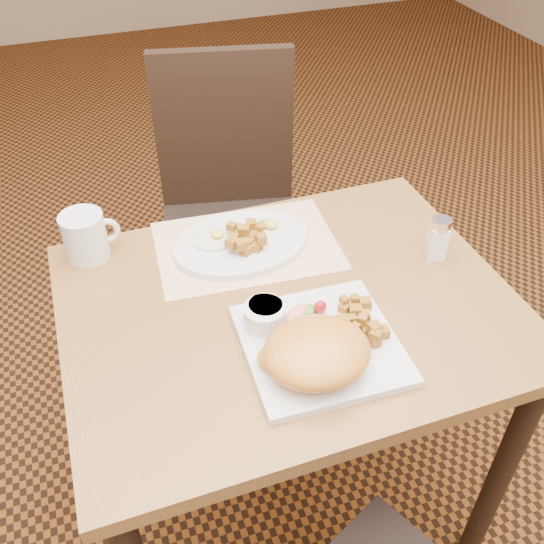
% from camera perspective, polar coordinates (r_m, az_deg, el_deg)
% --- Properties ---
extents(ground, '(8.00, 8.00, 0.00)m').
position_cam_1_polar(ground, '(1.82, 1.19, -20.39)').
color(ground, black).
rests_on(ground, ground).
extents(table, '(0.90, 0.70, 0.75)m').
position_cam_1_polar(table, '(1.30, 1.57, -6.37)').
color(table, '#93602D').
rests_on(table, ground).
extents(chair_far, '(0.50, 0.51, 0.97)m').
position_cam_1_polar(chair_far, '(1.90, -4.01, 6.75)').
color(chair_far, black).
rests_on(chair_far, ground).
extents(placemat, '(0.42, 0.31, 0.00)m').
position_cam_1_polar(placemat, '(1.36, -2.40, 2.49)').
color(placemat, white).
rests_on(placemat, table).
extents(plate_square, '(0.29, 0.29, 0.02)m').
position_cam_1_polar(plate_square, '(1.13, 4.57, -6.83)').
color(plate_square, silver).
rests_on(plate_square, table).
extents(plate_oval, '(0.32, 0.25, 0.02)m').
position_cam_1_polar(plate_oval, '(1.35, -2.93, 2.71)').
color(plate_oval, silver).
rests_on(plate_oval, placemat).
extents(hollandaise_mound, '(0.19, 0.17, 0.07)m').
position_cam_1_polar(hollandaise_mound, '(1.06, 4.13, -7.58)').
color(hollandaise_mound, orange).
rests_on(hollandaise_mound, plate_square).
extents(ramekin, '(0.08, 0.08, 0.04)m').
position_cam_1_polar(ramekin, '(1.14, -0.73, -4.06)').
color(ramekin, silver).
rests_on(ramekin, plate_square).
extents(garnish_sq, '(0.10, 0.06, 0.03)m').
position_cam_1_polar(garnish_sq, '(1.17, 3.05, -3.72)').
color(garnish_sq, '#387223').
rests_on(garnish_sq, plate_square).
extents(fried_egg, '(0.10, 0.10, 0.02)m').
position_cam_1_polar(fried_egg, '(1.36, -5.49, 3.31)').
color(fried_egg, white).
rests_on(fried_egg, plate_oval).
extents(garnish_ov, '(0.05, 0.05, 0.02)m').
position_cam_1_polar(garnish_ov, '(1.38, -0.30, 4.58)').
color(garnish_ov, '#387223').
rests_on(garnish_ov, plate_oval).
extents(salt_shaker, '(0.05, 0.05, 0.10)m').
position_cam_1_polar(salt_shaker, '(1.35, 15.39, 3.10)').
color(salt_shaker, white).
rests_on(salt_shaker, table).
extents(coffee_mug, '(0.12, 0.09, 0.11)m').
position_cam_1_polar(coffee_mug, '(1.36, -17.11, 3.26)').
color(coffee_mug, silver).
rests_on(coffee_mug, table).
extents(home_fries_sq, '(0.10, 0.13, 0.04)m').
position_cam_1_polar(home_fries_sq, '(1.15, 8.32, -4.65)').
color(home_fries_sq, '#AA6E1B').
rests_on(home_fries_sq, plate_square).
extents(home_fries_ov, '(0.10, 0.10, 0.04)m').
position_cam_1_polar(home_fries_ov, '(1.33, -2.32, 3.20)').
color(home_fries_ov, '#AA6E1B').
rests_on(home_fries_ov, plate_oval).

